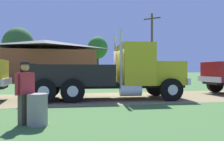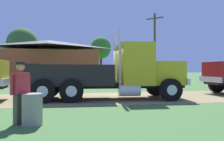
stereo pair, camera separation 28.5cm
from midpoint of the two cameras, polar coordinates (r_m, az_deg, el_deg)
ground_plane at (r=12.77m, az=-0.33°, el=-6.52°), size 200.00×200.00×0.00m
dirt_track at (r=12.77m, az=-0.33°, el=-6.50°), size 120.00×5.44×0.01m
truck_foreground_white at (r=12.13m, az=0.36°, el=-0.84°), size 8.00×3.04×3.42m
visitor_standing_near at (r=7.04m, az=-19.94°, el=-4.45°), size 0.48×0.49×1.71m
steel_barrel at (r=6.82m, az=-17.36°, el=-8.85°), size 0.54×0.54×0.85m
shed_building at (r=34.38m, az=-14.67°, el=2.23°), size 13.95×9.18×5.62m
utility_pole_near at (r=29.79m, az=10.44°, el=5.88°), size 1.64×1.67×8.36m
tree_mid at (r=41.32m, az=-20.47°, el=5.78°), size 4.91×4.91×8.23m
tree_right at (r=41.92m, az=-2.46°, el=5.39°), size 3.51×3.51×7.25m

